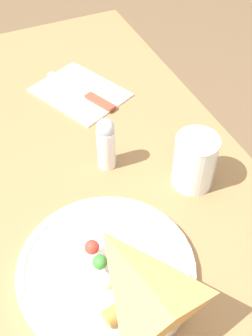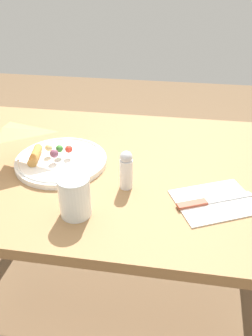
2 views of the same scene
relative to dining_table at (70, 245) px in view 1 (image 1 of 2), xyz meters
The scene contains 6 objects.
dining_table is the anchor object (origin of this frame).
plate_pizza 0.18m from the dining_table, behind, with size 0.26×0.26×0.06m.
milk_glass 0.27m from the dining_table, 98.39° to the right, with size 0.07×0.07×0.10m.
napkin_folded 0.33m from the dining_table, 24.90° to the right, with size 0.23×0.20×0.00m.
butter_knife 0.33m from the dining_table, 26.30° to the right, with size 0.19×0.10×0.01m.
salt_shaker 0.20m from the dining_table, 58.00° to the right, with size 0.03×0.03×0.10m.
Camera 1 is at (-0.43, 0.08, 1.27)m, focal length 45.00 mm.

